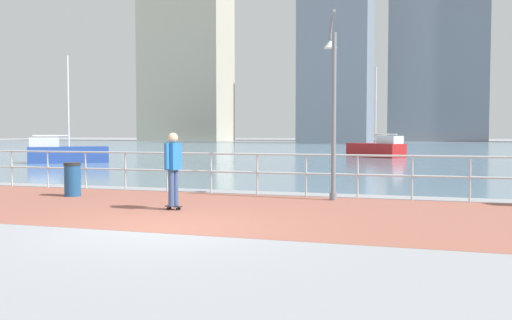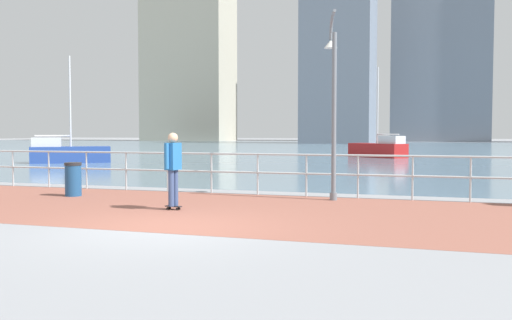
# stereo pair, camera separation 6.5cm
# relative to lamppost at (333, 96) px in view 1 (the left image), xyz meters

# --- Properties ---
(ground) EXTENTS (220.00, 220.00, 0.00)m
(ground) POSITION_rel_lamppost_xyz_m (-2.19, 34.81, -2.71)
(ground) COLOR gray
(brick_paving) EXTENTS (28.00, 6.19, 0.01)m
(brick_paving) POSITION_rel_lamppost_xyz_m (-2.19, -2.66, -2.71)
(brick_paving) COLOR #935647
(brick_paving) RESTS_ON ground
(harbor_water) EXTENTS (180.00, 88.00, 0.00)m
(harbor_water) POSITION_rel_lamppost_xyz_m (-2.19, 45.44, -2.71)
(harbor_water) COLOR slate
(harbor_water) RESTS_ON ground
(waterfront_railing) EXTENTS (25.25, 0.06, 1.18)m
(waterfront_railing) POSITION_rel_lamppost_xyz_m (-2.19, 0.44, -1.90)
(waterfront_railing) COLOR #B2BCC1
(waterfront_railing) RESTS_ON ground
(lamppost) EXTENTS (0.46, 0.79, 4.90)m
(lamppost) POSITION_rel_lamppost_xyz_m (0.00, 0.00, 0.00)
(lamppost) COLOR slate
(lamppost) RESTS_ON ground
(skateboarder) EXTENTS (0.41, 0.56, 1.75)m
(skateboarder) POSITION_rel_lamppost_xyz_m (-3.11, -3.03, -1.66)
(skateboarder) COLOR black
(skateboarder) RESTS_ON ground
(trash_bin) EXTENTS (0.46, 0.46, 0.93)m
(trash_bin) POSITION_rel_lamppost_xyz_m (-6.95, -1.40, -2.24)
(trash_bin) COLOR navy
(trash_bin) RESTS_ON ground
(sailboat_yellow) EXTENTS (4.36, 3.63, 6.15)m
(sailboat_yellow) POSITION_rel_lamppost_xyz_m (-17.54, 12.74, -2.12)
(sailboat_yellow) COLOR #284799
(sailboat_yellow) RESTS_ON ground
(sailboat_gray) EXTENTS (4.40, 3.97, 6.37)m
(sailboat_gray) POSITION_rel_lamppost_xyz_m (-1.07, 25.58, -2.10)
(sailboat_gray) COLOR #B21E1E
(sailboat_gray) RESTS_ON ground
(tower_brick) EXTENTS (17.37, 10.61, 39.71)m
(tower_brick) POSITION_rel_lamppost_xyz_m (-45.42, 90.76, 16.31)
(tower_brick) COLOR #B2AD99
(tower_brick) RESTS_ON ground
(tower_beige) EXTENTS (17.75, 13.41, 46.55)m
(tower_beige) POSITION_rel_lamppost_xyz_m (3.86, 99.03, 19.73)
(tower_beige) COLOR slate
(tower_beige) RESTS_ON ground
(tower_steel) EXTENTS (10.84, 11.46, 31.01)m
(tower_steel) POSITION_rel_lamppost_xyz_m (-11.85, 74.99, 11.96)
(tower_steel) COLOR slate
(tower_steel) RESTS_ON ground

